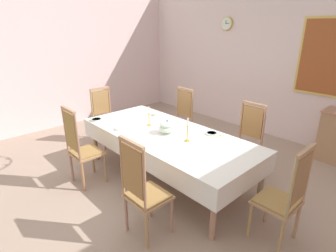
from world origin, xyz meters
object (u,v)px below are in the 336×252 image
object	(u,v)px
chair_north_b	(246,139)
bowl_near_left	(212,133)
dining_table	(167,137)
bowl_far_right	(157,114)
bowl_far_left	(120,128)
spoon_secondary	(94,118)
chair_head_west	(105,116)
spoon_primary	(219,136)
candlestick_west	(149,118)
chair_north_a	(180,117)
candlestick_east	(187,132)
chair_south_b	(143,189)
mounted_clock	(227,23)
soup_tureen	(167,127)
framed_painting	(334,58)
chair_south_a	(81,147)
chair_head_east	(284,196)
bowl_near_right	(97,120)

from	to	relation	value
chair_north_b	bowl_near_left	xyz separation A→B (m)	(-0.24, -0.58, 0.19)
dining_table	bowl_far_right	bearing A→B (deg)	149.18
chair_north_b	bowl_far_left	xyz separation A→B (m)	(-1.33, -1.46, 0.19)
dining_table	spoon_secondary	bearing A→B (deg)	-160.15
chair_head_west	spoon_secondary	xyz separation A→B (m)	(0.49, -0.48, 0.19)
bowl_far_left	spoon_primary	distance (m)	1.51
candlestick_west	chair_north_a	bearing A→B (deg)	107.19
candlestick_east	spoon_secondary	bearing A→B (deg)	-164.64
candlestick_east	chair_head_west	bearing A→B (deg)	-180.00
chair_south_b	bowl_far_left	xyz separation A→B (m)	(-1.33, 0.58, 0.17)
chair_north_b	mounted_clock	bearing A→B (deg)	-44.68
bowl_near_left	spoon_primary	xyz separation A→B (m)	(0.12, 0.03, -0.01)
chair_south_b	mounted_clock	xyz separation A→B (m)	(-1.82, 3.84, 1.69)
chair_north_a	spoon_secondary	xyz separation A→B (m)	(-0.59, -1.49, 0.18)
candlestick_west	spoon_primary	distance (m)	1.13
soup_tureen	mounted_clock	size ratio (longest dim) A/B	0.86
chair_south_b	mounted_clock	size ratio (longest dim) A/B	4.16
chair_head_west	dining_table	bearing A→B (deg)	90.00
chair_north_a	chair_north_b	size ratio (longest dim) A/B	0.99
candlestick_west	bowl_near_left	bearing A→B (deg)	25.82
chair_head_west	soup_tureen	world-z (taller)	chair_head_west
candlestick_east	framed_painting	distance (m)	3.05
dining_table	chair_south_a	size ratio (longest dim) A/B	2.33
chair_south_a	bowl_far_left	size ratio (longest dim) A/B	7.68
bowl_far_right	framed_painting	distance (m)	3.21
dining_table	spoon_secondary	world-z (taller)	spoon_secondary
mounted_clock	chair_south_a	bearing A→B (deg)	-84.66
bowl_near_left	spoon_primary	world-z (taller)	bowl_near_left
chair_south_a	framed_painting	world-z (taller)	framed_painting
chair_south_a	bowl_far_right	distance (m)	1.46
chair_south_b	bowl_far_right	distance (m)	2.06
spoon_primary	chair_head_east	bearing A→B (deg)	-12.29
bowl_near_left	bowl_far_left	xyz separation A→B (m)	(-1.09, -0.88, 0.00)
bowl_far_left	chair_south_a	bearing A→B (deg)	-102.92
chair_north_a	bowl_near_right	world-z (taller)	chair_north_a
bowl_far_right	soup_tureen	bearing A→B (deg)	-30.49
chair_south_a	chair_north_a	world-z (taller)	chair_south_a
chair_south_a	spoon_secondary	bearing A→B (deg)	137.26
chair_north_a	bowl_far_left	size ratio (longest dim) A/B	7.26
bowl_near_right	bowl_far_right	xyz separation A→B (m)	(0.47, 0.93, 0.00)
dining_table	framed_painting	xyz separation A→B (m)	(1.19, 2.82, 1.04)
bowl_far_right	candlestick_east	bearing A→B (deg)	-20.79
chair_south_a	bowl_near_left	bearing A→B (deg)	50.07
chair_north_b	spoon_primary	world-z (taller)	chair_north_b
chair_south_a	chair_south_b	xyz separation A→B (m)	(1.46, 0.00, -0.00)
chair_north_a	spoon_secondary	bearing A→B (deg)	68.45
spoon_primary	bowl_near_right	bearing A→B (deg)	-143.00
candlestick_west	spoon_secondary	bearing A→B (deg)	-152.23
dining_table	chair_north_b	bearing A→B (deg)	54.32
chair_head_east	bowl_near_right	world-z (taller)	chair_head_east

